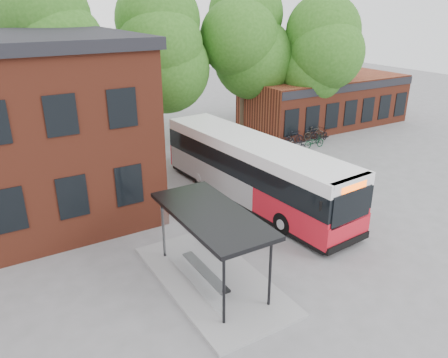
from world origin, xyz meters
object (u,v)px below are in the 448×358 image
bicycle_1 (297,147)px  bicycle_5 (308,134)px  bicycle_6 (321,136)px  bicycle_4 (314,142)px  bicycle_0 (277,143)px  bicycle_3 (294,138)px  bicycle_7 (314,133)px  bicycle_2 (286,144)px  city_bus (253,171)px  bus_shelter (212,247)px

bicycle_1 → bicycle_5: size_ratio=0.96×
bicycle_6 → bicycle_4: bearing=98.4°
bicycle_0 → bicycle_1: bicycle_1 is taller
bicycle_3 → bicycle_5: bicycle_3 is taller
bicycle_0 → bicycle_5: bicycle_5 is taller
bicycle_4 → bicycle_0: bearing=63.3°
bicycle_7 → bicycle_5: bearing=84.6°
bicycle_0 → bicycle_6: size_ratio=0.83×
bicycle_0 → bicycle_6: bearing=-98.5°
bicycle_5 → bicycle_6: bearing=-117.9°
bicycle_2 → bicycle_5: 3.02m
bicycle_3 → bicycle_0: bearing=98.4°
bicycle_3 → bicycle_7: 1.98m
bicycle_6 → bicycle_0: bearing=62.7°
bicycle_6 → bicycle_1: bearing=87.3°
bicycle_2 → bicycle_7: 3.44m
city_bus → bicycle_4: (8.87, 5.05, -1.19)m
bicycle_2 → bicycle_5: bearing=-75.5°
bicycle_7 → bus_shelter: bearing=134.8°
bicycle_4 → bicycle_6: size_ratio=0.95×
bicycle_2 → bicycle_5: (2.88, 0.90, 0.03)m
bicycle_7 → bicycle_2: bearing=111.0°
city_bus → bicycle_3: size_ratio=7.62×
city_bus → bicycle_7: (10.18, 6.53, -1.11)m
bicycle_3 → bicycle_5: (1.52, 0.14, -0.03)m
city_bus → bicycle_1: city_bus is taller
bicycle_0 → bicycle_7: bicycle_7 is taller
bicycle_0 → bicycle_4: (2.40, -1.26, 0.06)m
city_bus → bicycle_6: city_bus is taller
bicycle_1 → bicycle_5: bicycle_5 is taller
city_bus → bicycle_1: 8.62m
bicycle_2 → bicycle_6: bicycle_6 is taller
bicycle_2 → bicycle_6: bearing=-90.1°
bicycle_1 → bicycle_2: size_ratio=0.90×
bicycle_2 → bicycle_7: (3.35, 0.79, 0.08)m
bus_shelter → bicycle_7: (15.61, 11.78, -0.92)m
city_bus → bicycle_3: bearing=33.9°
city_bus → bicycle_2: 9.00m
bicycle_5 → bicycle_7: bearing=-82.7°
bicycle_5 → bicycle_2: bearing=127.8°
bicycle_5 → bicycle_0: bearing=116.2°
bicycle_1 → bicycle_4: 1.83m
bicycle_5 → bicycle_7: (0.46, -0.11, 0.05)m
bus_shelter → bicycle_6: bearing=35.2°
bicycle_6 → bicycle_7: bicycle_7 is taller
bicycle_6 → bicycle_2: bearing=71.4°
bus_shelter → bicycle_7: bearing=37.0°
bicycle_6 → bus_shelter: bearing=103.9°
bus_shelter → bicycle_0: bearing=44.2°
city_bus → bicycle_5: bearing=29.9°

